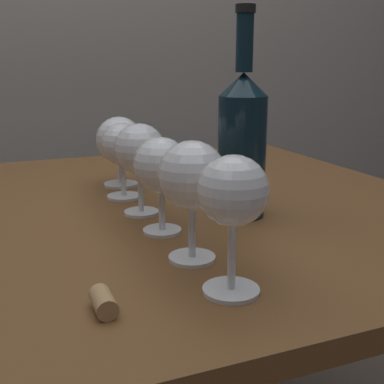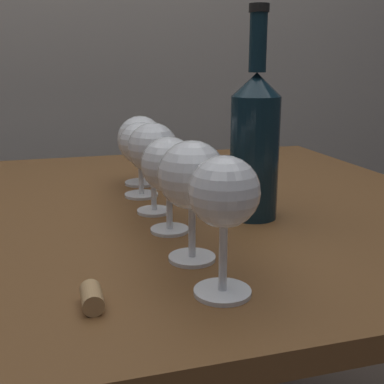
% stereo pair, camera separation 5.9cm
% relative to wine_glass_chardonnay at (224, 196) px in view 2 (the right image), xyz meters
% --- Properties ---
extents(dining_table, '(1.25, 0.95, 0.72)m').
position_rel_wine_glass_chardonnay_xyz_m(dining_table, '(-0.09, 0.36, -0.19)').
color(dining_table, brown).
rests_on(dining_table, ground_plane).
extents(wine_glass_chardonnay, '(0.07, 0.07, 0.15)m').
position_rel_wine_glass_chardonnay_xyz_m(wine_glass_chardonnay, '(0.00, 0.00, 0.00)').
color(wine_glass_chardonnay, white).
rests_on(wine_glass_chardonnay, dining_table).
extents(wine_glass_empty, '(0.08, 0.08, 0.15)m').
position_rel_wine_glass_chardonnay_xyz_m(wine_glass_empty, '(-0.01, 0.10, -0.00)').
color(wine_glass_empty, white).
rests_on(wine_glass_empty, dining_table).
extents(wine_glass_port, '(0.08, 0.08, 0.14)m').
position_rel_wine_glass_chardonnay_xyz_m(wine_glass_port, '(-0.01, 0.21, -0.01)').
color(wine_glass_port, white).
rests_on(wine_glass_port, dining_table).
extents(wine_glass_amber, '(0.08, 0.08, 0.15)m').
position_rel_wine_glass_chardonnay_xyz_m(wine_glass_amber, '(-0.01, 0.31, -0.01)').
color(wine_glass_amber, white).
rests_on(wine_glass_amber, dining_table).
extents(wine_glass_cabernet, '(0.07, 0.07, 0.14)m').
position_rel_wine_glass_chardonnay_xyz_m(wine_glass_cabernet, '(-0.01, 0.41, -0.01)').
color(wine_glass_cabernet, white).
rests_on(wine_glass_cabernet, dining_table).
extents(wine_glass_merlot, '(0.09, 0.09, 0.14)m').
position_rel_wine_glass_chardonnay_xyz_m(wine_glass_merlot, '(0.01, 0.50, -0.02)').
color(wine_glass_merlot, white).
rests_on(wine_glass_merlot, dining_table).
extents(wine_bottle, '(0.08, 0.08, 0.32)m').
position_rel_wine_glass_chardonnay_xyz_m(wine_bottle, '(0.14, 0.24, 0.01)').
color(wine_bottle, '#0F232D').
rests_on(wine_bottle, dining_table).
extents(cork, '(0.02, 0.04, 0.02)m').
position_rel_wine_glass_chardonnay_xyz_m(cork, '(-0.14, 0.01, -0.10)').
color(cork, tan).
rests_on(cork, dining_table).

